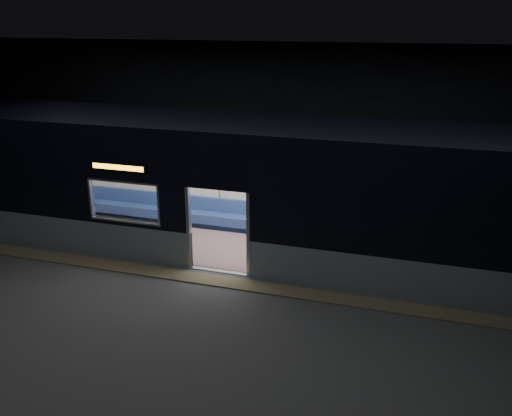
% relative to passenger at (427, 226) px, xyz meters
% --- Properties ---
extents(station_floor, '(24.00, 14.00, 0.01)m').
position_rel_passenger_xyz_m(station_floor, '(-4.63, -3.55, -0.77)').
color(station_floor, '#47494C').
rests_on(station_floor, ground).
extents(station_envelope, '(24.00, 14.00, 5.00)m').
position_rel_passenger_xyz_m(station_envelope, '(-4.63, -3.55, 2.90)').
color(station_envelope, black).
rests_on(station_envelope, station_floor).
extents(tactile_strip, '(22.80, 0.50, 0.03)m').
position_rel_passenger_xyz_m(tactile_strip, '(-4.63, -3.00, -0.75)').
color(tactile_strip, '#8C7F59').
rests_on(tactile_strip, station_floor).
extents(metro_car, '(18.00, 3.04, 3.35)m').
position_rel_passenger_xyz_m(metro_car, '(-4.63, -1.00, 1.08)').
color(metro_car, '#8C9EA7').
rests_on(metro_car, station_floor).
extents(passenger, '(0.39, 0.64, 1.29)m').
position_rel_passenger_xyz_m(passenger, '(0.00, 0.00, 0.00)').
color(passenger, black).
rests_on(passenger, metro_car).
extents(handbag, '(0.30, 0.28, 0.12)m').
position_rel_passenger_xyz_m(handbag, '(0.02, -0.20, -0.11)').
color(handbag, black).
rests_on(handbag, passenger).
extents(transit_map, '(1.04, 0.03, 0.68)m').
position_rel_passenger_xyz_m(transit_map, '(-3.57, 0.31, 0.72)').
color(transit_map, white).
rests_on(transit_map, metro_car).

